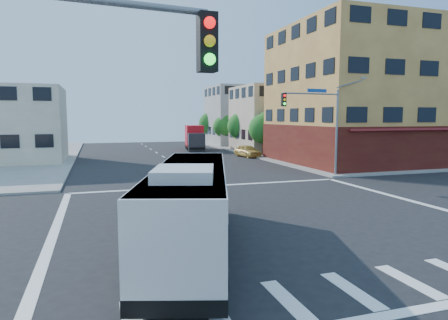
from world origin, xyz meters
name	(u,v)px	position (x,y,z in m)	size (l,w,h in m)	color
ground	(268,218)	(0.00, 0.00, 0.00)	(120.00, 120.00, 0.00)	black
sidewalk_ne	(381,147)	(35.00, 35.00, 0.07)	(50.00, 50.00, 0.15)	gray
corner_building_ne	(371,107)	(19.99, 18.48, 5.89)	(18.10, 15.44, 14.00)	gold
building_east_near	(280,119)	(16.98, 33.98, 4.51)	(12.06, 10.06, 9.00)	#BEAA91
building_east_far	(245,116)	(16.98, 47.98, 5.01)	(12.06, 10.06, 10.00)	#989893
building_west	(3,125)	(-17.02, 29.98, 4.01)	(12.06, 10.06, 8.00)	beige
signal_mast_ne	(319,115)	(9.08, 10.62, 4.98)	(7.91, 1.13, 8.07)	slate
street_tree_a	(264,127)	(11.90, 27.92, 3.59)	(3.60, 3.60, 5.53)	#362013
street_tree_b	(242,124)	(11.90, 35.92, 3.75)	(3.80, 3.80, 5.79)	#362013
street_tree_c	(224,125)	(11.90, 43.92, 3.46)	(3.40, 3.40, 5.29)	#362013
street_tree_d	(211,122)	(11.90, 51.92, 3.88)	(4.00, 4.00, 6.03)	#362013
transit_bus	(191,205)	(-4.49, -3.21, 1.65)	(5.63, 11.60, 3.37)	black
box_truck	(195,138)	(5.90, 39.33, 1.73)	(3.45, 8.16, 3.56)	#232328
parked_car	(248,151)	(9.63, 27.67, 0.73)	(1.73, 4.30, 1.47)	gold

